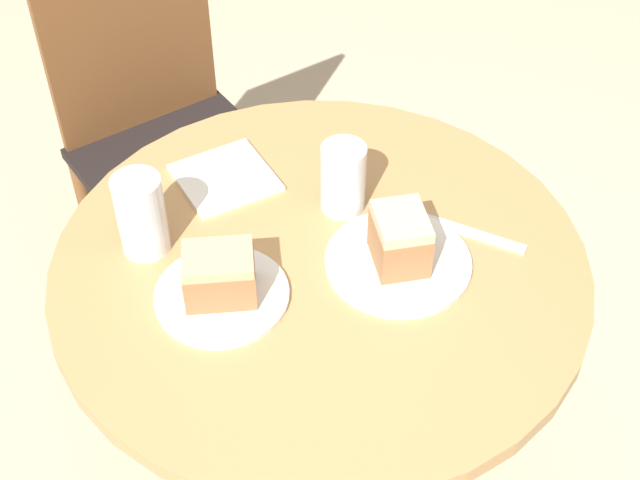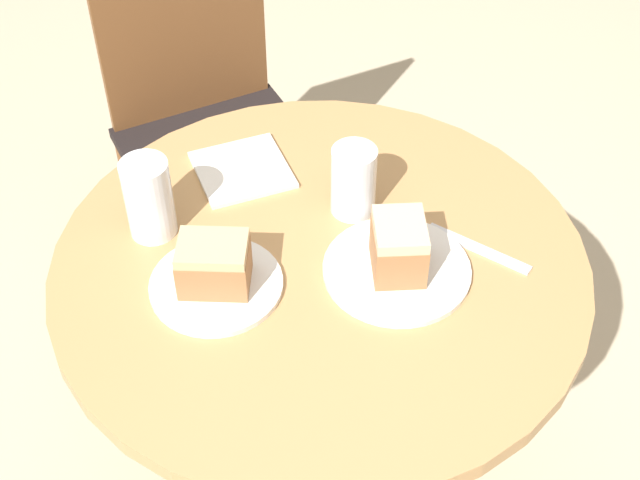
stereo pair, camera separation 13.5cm
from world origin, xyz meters
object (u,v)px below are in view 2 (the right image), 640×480
at_px(chair, 212,128).
at_px(glass_water, 353,184).
at_px(cake_slice_near, 399,247).
at_px(glass_lemonade, 149,201).
at_px(plate_near, 397,270).
at_px(cake_slice_far, 214,264).
at_px(plate_far, 216,285).

xyz_separation_m(chair, glass_water, (0.10, -0.67, 0.35)).
height_order(cake_slice_near, glass_lemonade, glass_lemonade).
bearing_deg(glass_lemonade, plate_near, -32.08).
height_order(cake_slice_far, glass_water, glass_water).
xyz_separation_m(plate_far, cake_slice_near, (0.27, -0.06, 0.05)).
height_order(plate_far, glass_water, glass_water).
bearing_deg(plate_near, glass_lemonade, 147.92).
relative_size(plate_near, plate_far, 1.13).
relative_size(chair, plate_near, 4.08).
relative_size(plate_far, glass_water, 1.66).
bearing_deg(glass_water, plate_near, -84.60).
bearing_deg(plate_near, cake_slice_far, 168.03).
xyz_separation_m(chair, plate_far, (-0.15, -0.77, 0.30)).
relative_size(plate_near, cake_slice_near, 2.05).
distance_m(plate_far, cake_slice_near, 0.28).
bearing_deg(plate_near, glass_water, 95.40).
xyz_separation_m(cake_slice_far, glass_water, (0.25, 0.10, 0.00)).
height_order(plate_near, cake_slice_far, cake_slice_far).
bearing_deg(cake_slice_near, chair, 98.15).
relative_size(plate_near, cake_slice_far, 1.82).
height_order(glass_lemonade, glass_water, glass_lemonade).
relative_size(glass_lemonade, glass_water, 1.13).
height_order(chair, cake_slice_near, chair).
height_order(plate_near, glass_lemonade, glass_lemonade).
bearing_deg(plate_far, glass_lemonade, 113.15).
bearing_deg(glass_water, cake_slice_far, -158.54).
relative_size(cake_slice_near, cake_slice_far, 0.89).
distance_m(plate_near, glass_water, 0.16).
distance_m(chair, glass_lemonade, 0.74).
bearing_deg(plate_far, plate_near, -11.97).
relative_size(chair, plate_far, 4.59).
bearing_deg(cake_slice_far, glass_water, 21.46).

